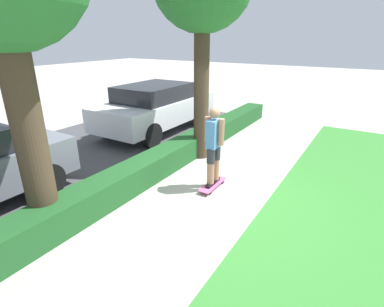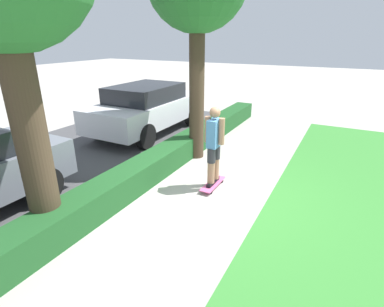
{
  "view_description": "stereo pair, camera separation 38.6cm",
  "coord_description": "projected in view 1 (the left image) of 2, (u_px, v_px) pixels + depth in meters",
  "views": [
    {
      "loc": [
        -4.8,
        -2.43,
        3.01
      ],
      "look_at": [
        0.11,
        0.6,
        0.75
      ],
      "focal_mm": 28.0,
      "sensor_mm": 36.0,
      "label": 1
    },
    {
      "loc": [
        -4.99,
        -2.1,
        3.01
      ],
      "look_at": [
        0.11,
        0.6,
        0.75
      ],
      "focal_mm": 28.0,
      "sensor_mm": 36.0,
      "label": 2
    }
  ],
  "objects": [
    {
      "name": "ground_plane",
      "position": [
        214.0,
        195.0,
        6.09
      ],
      "size": [
        60.0,
        60.0,
        0.0
      ],
      "primitive_type": "plane",
      "color": "#ADA89E"
    },
    {
      "name": "street_asphalt",
      "position": [
        78.0,
        155.0,
        8.14
      ],
      "size": [
        13.01,
        5.0,
        0.01
      ],
      "color": "#474749",
      "rests_on": "ground_plane"
    },
    {
      "name": "hedge_row",
      "position": [
        152.0,
        166.0,
        6.77
      ],
      "size": [
        13.01,
        0.6,
        0.54
      ],
      "color": "#1E5123",
      "rests_on": "ground_plane"
    },
    {
      "name": "skateboard",
      "position": [
        213.0,
        184.0,
        6.36
      ],
      "size": [
        0.85,
        0.24,
        0.09
      ],
      "color": "#DB5B93",
      "rests_on": "ground_plane"
    },
    {
      "name": "skater_person",
      "position": [
        214.0,
        145.0,
        6.03
      ],
      "size": [
        0.49,
        0.42,
        1.65
      ],
      "color": "black",
      "rests_on": "skateboard"
    },
    {
      "name": "parked_car_middle",
      "position": [
        156.0,
        107.0,
        9.9
      ],
      "size": [
        4.49,
        1.97,
        1.57
      ],
      "rotation": [
        0.0,
        0.0,
        -0.0
      ],
      "color": "silver",
      "rests_on": "ground_plane"
    }
  ]
}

